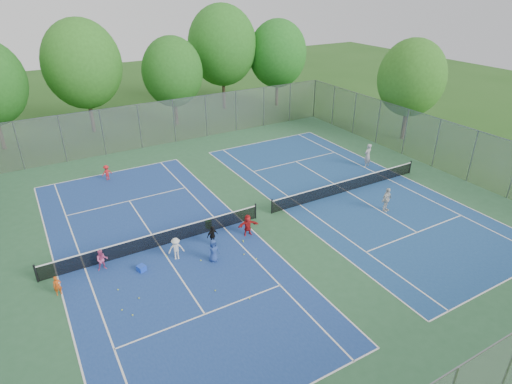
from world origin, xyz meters
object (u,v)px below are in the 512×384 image
(net_right, at_px, (347,186))
(ball_crate, at_px, (141,268))
(ball_hopper, at_px, (209,224))
(instructor, at_px, (368,155))
(net_left, at_px, (159,240))

(net_right, distance_m, ball_crate, 15.65)
(ball_hopper, distance_m, instructor, 15.27)
(ball_crate, bearing_deg, net_left, 48.13)
(net_right, relative_size, ball_hopper, 23.46)
(net_right, bearing_deg, ball_crate, -173.64)
(net_left, xyz_separation_m, ball_crate, (-1.55, -1.73, -0.29))
(net_left, relative_size, ball_hopper, 23.46)
(ball_hopper, bearing_deg, net_right, -2.19)
(ball_crate, relative_size, instructor, 0.20)
(net_left, xyz_separation_m, ball_hopper, (3.28, 0.41, -0.18))
(ball_hopper, xyz_separation_m, instructor, (15.09, 2.27, 0.70))
(net_left, distance_m, ball_hopper, 3.31)
(net_right, bearing_deg, ball_hopper, 177.81)
(net_left, distance_m, instructor, 18.57)
(net_left, relative_size, ball_crate, 33.25)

